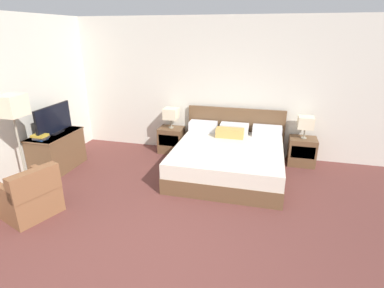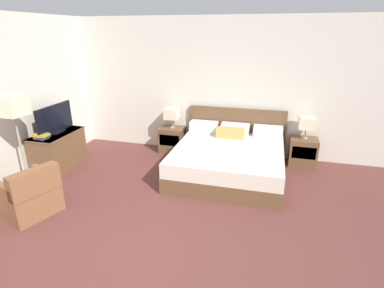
# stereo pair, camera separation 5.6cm
# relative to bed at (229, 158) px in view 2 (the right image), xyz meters

# --- Properties ---
(ground_plane) EXTENTS (10.93, 10.93, 0.00)m
(ground_plane) POSITION_rel_bed_xyz_m (-0.49, -2.63, -0.30)
(ground_plane) COLOR brown
(wall_back) EXTENTS (7.24, 0.06, 2.81)m
(wall_back) POSITION_rel_bed_xyz_m (-0.49, 1.05, 1.11)
(wall_back) COLOR silver
(wall_back) RESTS_ON ground
(wall_left) EXTENTS (0.06, 5.44, 2.81)m
(wall_left) POSITION_rel_bed_xyz_m (-3.54, -1.11, 1.11)
(wall_left) COLOR silver
(wall_left) RESTS_ON ground
(bed) EXTENTS (2.02, 2.08, 1.02)m
(bed) POSITION_rel_bed_xyz_m (0.00, 0.00, 0.00)
(bed) COLOR brown
(bed) RESTS_ON ground
(nightstand_left) EXTENTS (0.52, 0.42, 0.55)m
(nightstand_left) POSITION_rel_bed_xyz_m (-1.36, 0.74, -0.02)
(nightstand_left) COLOR brown
(nightstand_left) RESTS_ON ground
(nightstand_right) EXTENTS (0.52, 0.42, 0.55)m
(nightstand_right) POSITION_rel_bed_xyz_m (1.36, 0.74, -0.02)
(nightstand_right) COLOR brown
(nightstand_right) RESTS_ON ground
(table_lamp_left) EXTENTS (0.29, 0.29, 0.43)m
(table_lamp_left) POSITION_rel_bed_xyz_m (-1.36, 0.74, 0.57)
(table_lamp_left) COLOR gray
(table_lamp_left) RESTS_ON nightstand_left
(table_lamp_right) EXTENTS (0.29, 0.29, 0.43)m
(table_lamp_right) POSITION_rel_bed_xyz_m (1.36, 0.74, 0.57)
(table_lamp_right) COLOR gray
(table_lamp_right) RESTS_ON nightstand_right
(dresser) EXTENTS (0.57, 1.03, 0.71)m
(dresser) POSITION_rel_bed_xyz_m (-3.20, -0.63, 0.07)
(dresser) COLOR brown
(dresser) RESTS_ON ground
(tv) EXTENTS (0.18, 0.93, 0.53)m
(tv) POSITION_rel_bed_xyz_m (-3.20, -0.59, 0.67)
(tv) COLOR black
(tv) RESTS_ON dresser
(book_red_cover) EXTENTS (0.23, 0.18, 0.03)m
(book_red_cover) POSITION_rel_bed_xyz_m (-3.21, -0.98, 0.43)
(book_red_cover) COLOR #234C8E
(book_red_cover) RESTS_ON dresser
(book_blue_cover) EXTENTS (0.27, 0.24, 0.03)m
(book_blue_cover) POSITION_rel_bed_xyz_m (-3.19, -0.98, 0.46)
(book_blue_cover) COLOR #383333
(book_blue_cover) RESTS_ON book_red_cover
(book_small_top) EXTENTS (0.25, 0.20, 0.04)m
(book_small_top) POSITION_rel_bed_xyz_m (-3.22, -0.98, 0.49)
(book_small_top) COLOR gold
(book_small_top) RESTS_ON book_blue_cover
(armchair_by_window) EXTENTS (0.88, 0.87, 0.76)m
(armchair_by_window) POSITION_rel_bed_xyz_m (-2.57, -2.08, -0.01)
(armchair_by_window) COLOR brown
(armchair_by_window) RESTS_ON ground
(floor_lamp) EXTENTS (0.35, 0.35, 1.65)m
(floor_lamp) POSITION_rel_bed_xyz_m (-3.00, -1.65, 1.10)
(floor_lamp) COLOR gray
(floor_lamp) RESTS_ON ground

